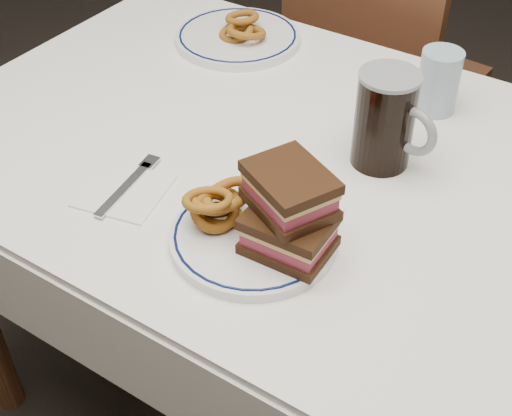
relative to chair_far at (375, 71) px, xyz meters
The scene contains 12 objects.
floor 0.90m from the chair_far, 78.06° to the right, with size 6.00×7.00×0.00m, color black.
dining_table 0.76m from the chair_far, 78.06° to the right, with size 1.27×0.87×0.75m.
chair_far is the anchor object (origin of this frame).
main_plate 1.01m from the chair_far, 76.12° to the right, with size 0.25×0.25×0.02m.
reuben_sandwich 1.03m from the chair_far, 72.91° to the right, with size 0.15×0.14×0.12m.
onion_rings_main 1.01m from the chair_far, 79.69° to the right, with size 0.11×0.12×0.08m.
ketchup_ramekin 0.92m from the chair_far, 75.58° to the right, with size 0.05×0.05×0.03m.
beer_mug 0.80m from the chair_far, 65.42° to the right, with size 0.15×0.10×0.16m.
water_glass 0.64m from the chair_far, 55.86° to the right, with size 0.07×0.07×0.12m, color #99B3C6.
far_plate 0.53m from the chair_far, 106.86° to the right, with size 0.26×0.26×0.02m.
onion_rings_far 0.54m from the chair_far, 105.65° to the right, with size 0.11×0.11×0.05m.
napkin_fork 0.99m from the chair_far, 90.08° to the right, with size 0.15×0.17×0.01m.
Camera 1 is at (0.50, -0.86, 1.47)m, focal length 50.00 mm.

